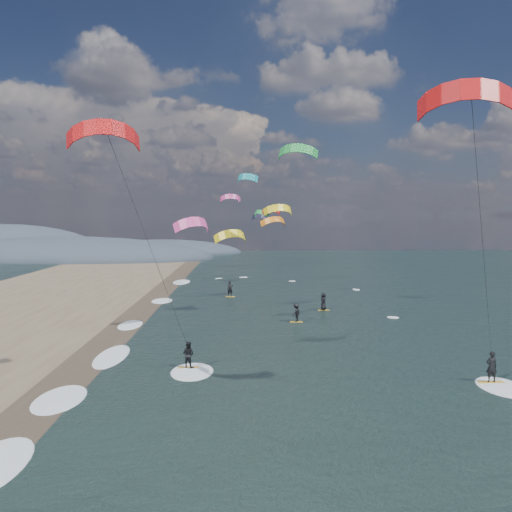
{
  "coord_description": "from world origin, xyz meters",
  "views": [
    {
      "loc": [
        -1.84,
        -23.13,
        9.51
      ],
      "look_at": [
        -1.0,
        12.0,
        7.0
      ],
      "focal_mm": 40.0,
      "sensor_mm": 36.0,
      "label": 1
    }
  ],
  "objects": [
    {
      "name": "kitesurfer_near_b",
      "position": [
        -7.56,
        7.62,
        9.63
      ],
      "size": [
        7.04,
        8.59,
        14.89
      ],
      "color": "gold",
      "rests_on": "ground"
    },
    {
      "name": "shoreline_surf",
      "position": [
        -10.8,
        14.75,
        0.0
      ],
      "size": [
        2.4,
        79.4,
        0.11
      ],
      "color": "white",
      "rests_on": "ground"
    },
    {
      "name": "bg_kite_field",
      "position": [
        0.39,
        54.46,
        10.82
      ],
      "size": [
        12.15,
        71.52,
        8.85
      ],
      "color": "green",
      "rests_on": "ground"
    },
    {
      "name": "ground",
      "position": [
        0.0,
        0.0,
        0.0
      ],
      "size": [
        260.0,
        260.0,
        0.0
      ],
      "primitive_type": "plane",
      "color": "black",
      "rests_on": "ground"
    },
    {
      "name": "far_kitesurfers",
      "position": [
        2.75,
        32.62,
        0.88
      ],
      "size": [
        10.69,
        16.81,
        1.83
      ],
      "color": "gold",
      "rests_on": "ground"
    },
    {
      "name": "wet_sand_strip",
      "position": [
        -12.0,
        10.0,
        0.0
      ],
      "size": [
        3.0,
        240.0,
        0.0
      ],
      "primitive_type": "cube",
      "color": "#382D23",
      "rests_on": "ground"
    },
    {
      "name": "kitesurfer_near_a",
      "position": [
        9.09,
        3.35,
        12.26
      ],
      "size": [
        7.92,
        8.79,
        16.04
      ],
      "color": "gold",
      "rests_on": "ground"
    },
    {
      "name": "coastal_hills",
      "position": [
        -44.84,
        107.86,
        0.0
      ],
      "size": [
        80.0,
        41.0,
        15.0
      ],
      "color": "#3D4756",
      "rests_on": "ground"
    }
  ]
}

